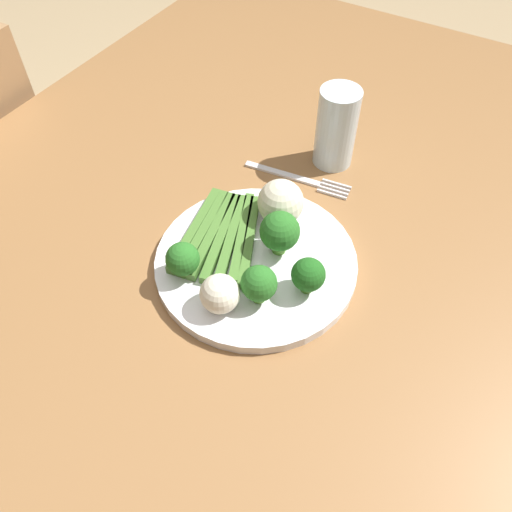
# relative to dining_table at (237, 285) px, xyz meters

# --- Properties ---
(ground_plane) EXTENTS (6.00, 6.00, 0.02)m
(ground_plane) POSITION_rel_dining_table_xyz_m (0.00, 0.00, -0.67)
(ground_plane) COLOR tan
(dining_table) EXTENTS (1.44, 0.98, 0.76)m
(dining_table) POSITION_rel_dining_table_xyz_m (0.00, 0.00, 0.00)
(dining_table) COLOR olive
(dining_table) RESTS_ON ground_plane
(plate) EXTENTS (0.26, 0.26, 0.01)m
(plate) POSITION_rel_dining_table_xyz_m (0.02, 0.04, 0.10)
(plate) COLOR white
(plate) RESTS_ON dining_table
(asparagus_bundle) EXTENTS (0.17, 0.13, 0.01)m
(asparagus_bundle) POSITION_rel_dining_table_xyz_m (0.01, -0.01, 0.12)
(asparagus_bundle) COLOR #47752D
(asparagus_bundle) RESTS_ON plate
(broccoli_back_right) EXTENTS (0.04, 0.04, 0.05)m
(broccoli_back_right) POSITION_rel_dining_table_xyz_m (0.08, -0.02, 0.14)
(broccoli_back_right) COLOR #568E33
(broccoli_back_right) RESTS_ON plate
(broccoli_back) EXTENTS (0.05, 0.05, 0.06)m
(broccoli_back) POSITION_rel_dining_table_xyz_m (-0.01, 0.06, 0.15)
(broccoli_back) COLOR #568E33
(broccoli_back) RESTS_ON plate
(broccoli_right) EXTENTS (0.04, 0.04, 0.05)m
(broccoli_right) POSITION_rel_dining_table_xyz_m (0.07, 0.08, 0.14)
(broccoli_right) COLOR #568E33
(broccoli_right) RESTS_ON plate
(broccoli_near_center) EXTENTS (0.04, 0.04, 0.05)m
(broccoli_near_center) POSITION_rel_dining_table_xyz_m (0.03, 0.12, 0.14)
(broccoli_near_center) COLOR #4C7F2B
(broccoli_near_center) RESTS_ON plate
(cauliflower_front_left) EXTENTS (0.05, 0.05, 0.05)m
(cauliflower_front_left) POSITION_rel_dining_table_xyz_m (0.10, 0.04, 0.13)
(cauliflower_front_left) COLOR silver
(cauliflower_front_left) RESTS_ON plate
(cauliflower_front) EXTENTS (0.06, 0.06, 0.06)m
(cauliflower_front) POSITION_rel_dining_table_xyz_m (-0.06, 0.04, 0.14)
(cauliflower_front) COLOR beige
(cauliflower_front) RESTS_ON plate
(fork) EXTENTS (0.04, 0.17, 0.00)m
(fork) POSITION_rel_dining_table_xyz_m (-0.16, 0.01, 0.10)
(fork) COLOR silver
(fork) RESTS_ON dining_table
(water_glass) EXTENTS (0.06, 0.06, 0.12)m
(water_glass) POSITION_rel_dining_table_xyz_m (-0.22, 0.04, 0.16)
(water_glass) COLOR silver
(water_glass) RESTS_ON dining_table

